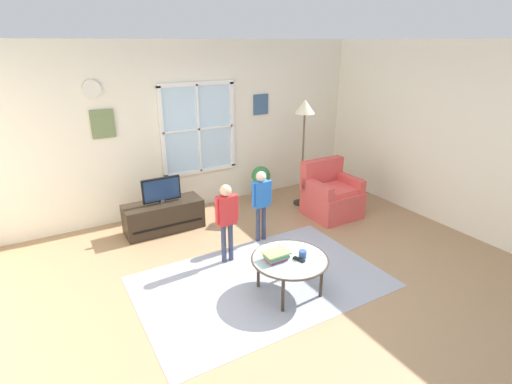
% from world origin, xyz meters
% --- Properties ---
extents(ground_plane, '(6.61, 5.87, 0.02)m').
position_xyz_m(ground_plane, '(0.00, 0.00, -0.01)').
color(ground_plane, '#9E7A56').
extents(back_wall, '(6.01, 0.17, 2.67)m').
position_xyz_m(back_wall, '(0.00, 2.69, 1.33)').
color(back_wall, silver).
rests_on(back_wall, ground_plane).
extents(side_wall_right, '(0.12, 5.27, 2.67)m').
position_xyz_m(side_wall_right, '(3.06, 0.00, 1.33)').
color(side_wall_right, silver).
rests_on(side_wall_right, ground_plane).
extents(area_rug, '(2.82, 1.82, 0.01)m').
position_xyz_m(area_rug, '(-0.20, 0.11, 0.00)').
color(area_rug, '#999EAD').
rests_on(area_rug, ground_plane).
extents(tv_stand, '(1.13, 0.45, 0.44)m').
position_xyz_m(tv_stand, '(-0.76, 2.01, 0.22)').
color(tv_stand, '#2D2319').
rests_on(tv_stand, ground_plane).
extents(television, '(0.55, 0.08, 0.38)m').
position_xyz_m(television, '(-0.76, 2.00, 0.64)').
color(television, '#4C4C4C').
rests_on(television, tv_stand).
extents(armchair, '(0.76, 0.74, 0.87)m').
position_xyz_m(armchair, '(1.74, 1.20, 0.33)').
color(armchair, '#D14C47').
rests_on(armchair, ground_plane).
extents(coffee_table, '(0.85, 0.85, 0.43)m').
position_xyz_m(coffee_table, '(-0.03, -0.20, 0.41)').
color(coffee_table, '#99B2B7').
rests_on(coffee_table, ground_plane).
extents(book_stack, '(0.27, 0.19, 0.10)m').
position_xyz_m(book_stack, '(-0.18, -0.15, 0.48)').
color(book_stack, '#BE3584').
rests_on(book_stack, coffee_table).
extents(cup, '(0.09, 0.09, 0.09)m').
position_xyz_m(cup, '(0.09, -0.26, 0.47)').
color(cup, '#334C8C').
rests_on(cup, coffee_table).
extents(remote_near_books, '(0.08, 0.15, 0.02)m').
position_xyz_m(remote_near_books, '(0.03, -0.28, 0.44)').
color(remote_near_books, black).
rests_on(remote_near_books, coffee_table).
extents(person_red_shirt, '(0.31, 0.14, 1.04)m').
position_xyz_m(person_red_shirt, '(-0.33, 0.74, 0.65)').
color(person_red_shirt, '#333851').
rests_on(person_red_shirt, ground_plane).
extents(person_blue_shirt, '(0.31, 0.14, 1.02)m').
position_xyz_m(person_blue_shirt, '(0.32, 1.01, 0.64)').
color(person_blue_shirt, '#333851').
rests_on(person_blue_shirt, ground_plane).
extents(potted_plant_by_window, '(0.32, 0.32, 0.67)m').
position_xyz_m(potted_plant_by_window, '(1.00, 2.16, 0.35)').
color(potted_plant_by_window, silver).
rests_on(potted_plant_by_window, ground_plane).
extents(floor_lamp, '(0.32, 0.32, 1.78)m').
position_xyz_m(floor_lamp, '(1.60, 1.81, 1.49)').
color(floor_lamp, black).
rests_on(floor_lamp, ground_plane).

